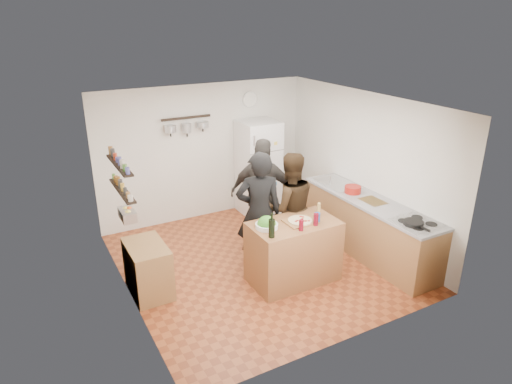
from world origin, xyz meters
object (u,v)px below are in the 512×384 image
wine_bottle (272,228)px  skillet (413,223)px  pepper_mill (319,210)px  red_bowl (353,189)px  salad_bowl (267,226)px  person_left (259,213)px  counter_run (368,227)px  person_back (264,195)px  salt_canister (317,217)px  fridge (258,168)px  prep_island (293,252)px  side_table (148,269)px  wall_clock (250,99)px  person_center (289,208)px

wine_bottle → skillet: size_ratio=0.92×
wine_bottle → pepper_mill: 0.99m
red_bowl → salad_bowl: bearing=-166.7°
skillet → red_bowl: 1.35m
person_left → counter_run: bearing=-170.4°
salad_bowl → red_bowl: red_bowl is taller
counter_run → person_left: bearing=167.8°
person_left → person_back: person_left is taller
salad_bowl → pepper_mill: size_ratio=1.96×
salad_bowl → wine_bottle: size_ratio=1.23×
wine_bottle → salt_canister: bearing=7.1°
fridge → red_bowl: bearing=-69.9°
prep_island → counter_run: bearing=4.3°
salad_bowl → pepper_mill: (0.87, 0.00, 0.05)m
pepper_mill → fridge: (0.30, 2.36, -0.09)m
salad_bowl → person_back: 1.19m
pepper_mill → skillet: (0.95, -0.90, -0.04)m
person_left → salt_canister: bearing=155.4°
salad_bowl → side_table: 1.74m
fridge → person_back: bearing=-115.5°
prep_island → wall_clock: (0.75, 2.74, 1.69)m
person_left → fridge: person_left is taller
skillet → red_bowl: size_ratio=1.03×
salad_bowl → salt_canister: salt_canister is taller
red_bowl → prep_island: bearing=-161.2°
red_bowl → skillet: bearing=-92.1°
wall_clock → side_table: size_ratio=0.37×
counter_run → side_table: counter_run is taller
wine_bottle → counter_run: 2.11m
fridge → side_table: 3.24m
person_left → person_back: bearing=-102.9°
salad_bowl → salt_canister: (0.72, -0.17, 0.04)m
wine_bottle → counter_run: (2.00, 0.33, -0.59)m
counter_run → skillet: (-0.10, -0.97, 0.50)m
prep_island → salt_canister: (0.30, -0.12, 0.52)m
person_center → side_table: 2.27m
salt_canister → person_center: person_center is taller
prep_island → pepper_mill: size_ratio=7.82×
pepper_mill → person_back: (-0.32, 1.06, -0.07)m
salad_bowl → wall_clock: bearing=66.5°
skillet → red_bowl: (0.05, 1.35, 0.03)m
salt_canister → person_center: 0.68m
fridge → side_table: (-2.69, -1.73, -0.54)m
person_left → wall_clock: wall_clock is taller
red_bowl → side_table: red_bowl is taller
person_back → skillet: (1.27, -1.96, 0.02)m
salad_bowl → counter_run: salad_bowl is taller
pepper_mill → person_center: 0.55m
person_left → person_center: size_ratio=1.06×
fridge → wall_clock: 1.29m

